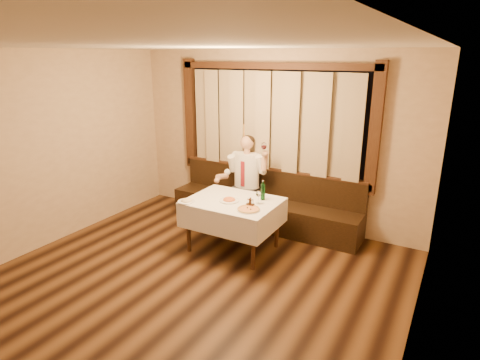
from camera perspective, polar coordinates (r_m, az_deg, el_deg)
The scene contains 10 objects.
room at distance 4.84m, azimuth -5.44°, elevation 2.78°, with size 5.01×6.01×2.81m.
banquette at distance 6.65m, azimuth 3.51°, elevation -3.83°, with size 3.20×0.61×0.94m.
dining_table at distance 5.68m, azimuth -1.00°, elevation -3.89°, with size 1.27×0.97×0.76m.
pizza at distance 5.29m, azimuth 1.23°, elevation -4.17°, with size 0.31×0.31×0.03m.
pasta_red at distance 5.60m, azimuth -1.56°, elevation -2.64°, with size 0.28×0.28×0.10m.
pasta_cream at distance 5.62m, azimuth -7.65°, elevation -2.79°, with size 0.24×0.24×0.08m.
green_bottle at distance 5.63m, azimuth 3.27°, elevation -1.65°, with size 0.06×0.06×0.28m.
table_wine_glass at distance 5.47m, azimuth 2.63°, elevation -2.06°, with size 0.07×0.07×0.19m.
cruet_caddy at distance 5.41m, azimuth 1.46°, elevation -3.34°, with size 0.12×0.07×0.12m.
seated_man at distance 6.54m, azimuth 0.70°, elevation 0.83°, with size 0.83×0.62×1.48m.
Camera 1 is at (2.69, -2.86, 2.71)m, focal length 30.00 mm.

